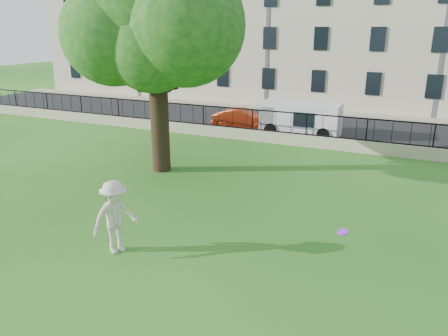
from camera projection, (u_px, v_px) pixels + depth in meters
The scene contains 11 objects.
ground at pixel (197, 243), 12.48m from camera, with size 120.00×120.00×0.00m, color #1F5F16.
retaining_wall at pixel (306, 140), 22.76m from camera, with size 50.00×0.40×0.60m, color tan.
iron_railing at pixel (306, 124), 22.50m from camera, with size 50.00×0.05×1.13m.
street at pixel (325, 128), 26.91m from camera, with size 60.00×9.00×0.01m, color black.
sidewalk at pixel (341, 113), 31.39m from camera, with size 60.00×1.40×0.12m, color tan.
building_row at pixel (362, 15), 34.20m from camera, with size 56.40×10.40×13.80m.
tree at pixel (153, 10), 17.12m from camera, with size 8.02×6.22×9.90m.
man at pixel (115, 217), 11.73m from camera, with size 1.33×0.76×2.06m, color beige.
frisbee at pixel (343, 232), 10.70m from camera, with size 0.27×0.27×0.03m, color purple.
red_sedan at pixel (243, 119), 26.54m from camera, with size 1.29×3.70×1.22m, color #A42D14.
white_van at pixel (301, 119), 25.02m from camera, with size 4.45×1.73×1.87m, color silver.
Camera 1 is at (5.44, -9.86, 5.85)m, focal length 35.00 mm.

